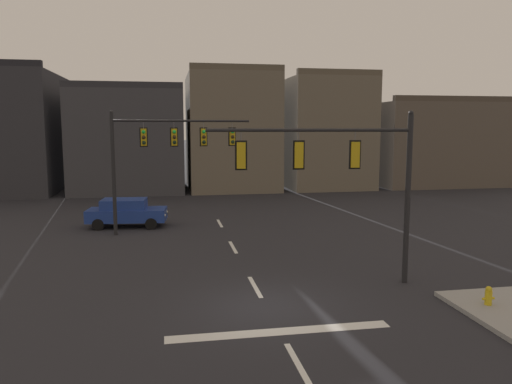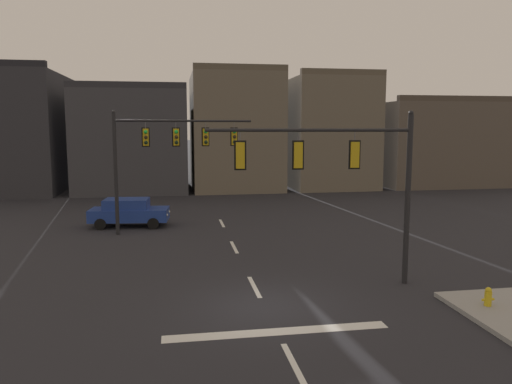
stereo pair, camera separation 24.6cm
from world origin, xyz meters
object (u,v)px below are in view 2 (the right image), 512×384
car_lot_nearside (129,212)px  signal_mast_far_side (165,147)px  signal_mast_near_side (342,168)px  fire_hydrant (488,300)px

car_lot_nearside → signal_mast_far_side: bearing=-40.8°
signal_mast_near_side → fire_hydrant: signal_mast_near_side is taller
signal_mast_near_side → fire_hydrant: bearing=-40.3°
signal_mast_far_side → car_lot_nearside: (-2.18, 1.88, -3.78)m
signal_mast_far_side → car_lot_nearside: signal_mast_far_side is taller
signal_mast_far_side → fire_hydrant: bearing=-53.5°
car_lot_nearside → fire_hydrant: 19.66m
signal_mast_far_side → signal_mast_near_side: bearing=-58.7°
signal_mast_near_side → car_lot_nearside: 15.25m
fire_hydrant → car_lot_nearside: bearing=128.4°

